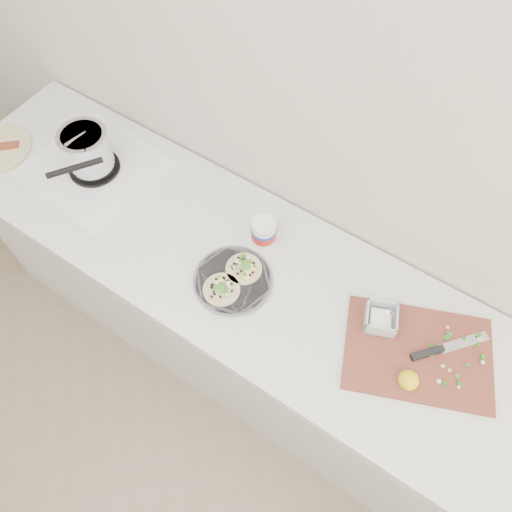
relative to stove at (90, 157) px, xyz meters
The scene contains 5 objects.
counter 0.87m from the stove, ahead, with size 2.44×0.66×0.90m.
stove is the anchor object (origin of this frame).
taco_plate 0.76m from the stove, ahead, with size 0.28×0.28×0.04m.
tub 0.75m from the stove, ahead, with size 0.09×0.09×0.20m.
cutboard 1.38m from the stove, ahead, with size 0.55×0.48×0.07m.
Camera 1 is at (0.58, 0.70, 2.43)m, focal length 35.00 mm.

